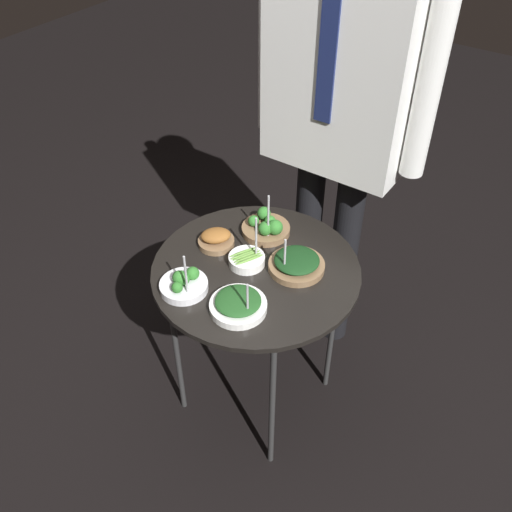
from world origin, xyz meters
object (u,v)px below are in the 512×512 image
serving_cart (256,279)px  bowl_spinach_back_left (297,263)px  bowl_roast_front_right (216,239)px  bowl_asparagus_center (247,260)px  bowl_spinach_near_rim (238,304)px  bowl_broccoli_mid_left (184,283)px  bowl_broccoli_front_center (266,227)px  waiter_figure (341,97)px

serving_cart → bowl_spinach_back_left: (0.11, 0.07, 0.07)m
serving_cart → bowl_roast_front_right: bearing=173.3°
bowl_asparagus_center → bowl_spinach_near_rim: bearing=-61.8°
bowl_asparagus_center → bowl_broccoli_mid_left: bearing=-114.0°
serving_cart → bowl_spinach_near_rim: bearing=-71.5°
bowl_broccoli_mid_left → bowl_broccoli_front_center: 0.37m
bowl_asparagus_center → bowl_broccoli_mid_left: size_ratio=1.07×
bowl_spinach_back_left → bowl_broccoli_front_center: size_ratio=0.98×
bowl_broccoli_front_center → bowl_roast_front_right: bearing=-125.3°
serving_cart → bowl_broccoli_mid_left: (-0.12, -0.20, 0.07)m
bowl_asparagus_center → waiter_figure: 0.60m
serving_cart → bowl_broccoli_mid_left: bowl_broccoli_mid_left is taller
bowl_spinach_near_rim → bowl_asparagus_center: bearing=118.2°
bowl_spinach_near_rim → bowl_broccoli_front_center: bearing=110.8°
bowl_roast_front_right → waiter_figure: bearing=67.3°
bowl_asparagus_center → bowl_spinach_near_rim: 0.20m
bowl_spinach_back_left → bowl_asparagus_center: bearing=-153.7°
bowl_asparagus_center → bowl_roast_front_right: bearing=171.2°
bowl_roast_front_right → bowl_spinach_back_left: bearing=9.9°
bowl_spinach_near_rim → bowl_broccoli_front_center: size_ratio=0.93×
bowl_asparagus_center → bowl_broccoli_front_center: size_ratio=0.97×
serving_cart → bowl_broccoli_front_center: bowl_broccoli_front_center is taller
serving_cart → bowl_spinach_near_rim: 0.20m
bowl_asparagus_center → bowl_broccoli_front_center: bearing=102.1°
waiter_figure → bowl_broccoli_mid_left: bearing=-101.6°
bowl_roast_front_right → bowl_broccoli_front_center: size_ratio=0.67×
bowl_spinach_near_rim → waiter_figure: 0.74m
bowl_roast_front_right → waiter_figure: (0.18, 0.44, 0.37)m
bowl_roast_front_right → waiter_figure: 0.61m
waiter_figure → serving_cart: bearing=-91.4°
serving_cart → bowl_roast_front_right: 0.19m
bowl_broccoli_front_center → waiter_figure: bearing=74.5°
bowl_spinach_near_rim → bowl_roast_front_right: bowl_spinach_near_rim is taller
bowl_broccoli_front_center → waiter_figure: size_ratio=0.11×
bowl_asparagus_center → bowl_spinach_back_left: size_ratio=0.99×
bowl_broccoli_mid_left → bowl_spinach_near_rim: (0.18, 0.02, -0.00)m
bowl_roast_front_right → waiter_figure: waiter_figure is taller
bowl_asparagus_center → bowl_spinach_near_rim: size_ratio=1.05×
serving_cart → bowl_asparagus_center: 0.08m
bowl_spinach_back_left → bowl_broccoli_front_center: bearing=151.7°
bowl_spinach_near_rim → waiter_figure: bearing=94.3°
bowl_roast_front_right → bowl_broccoli_front_center: bowl_broccoli_front_center is taller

